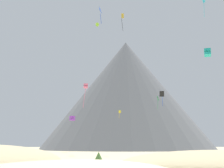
% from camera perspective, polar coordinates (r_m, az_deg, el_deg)
% --- Properties ---
extents(dune_foreground_right, '(27.27, 24.86, 3.01)m').
position_cam_1_polar(dune_foreground_right, '(34.60, 20.90, -14.81)').
color(dune_foreground_right, '#C6B284').
rests_on(dune_foreground_right, ground_plane).
extents(bush_low_patch, '(1.52, 1.52, 1.09)m').
position_cam_1_polar(bush_low_patch, '(41.51, -2.71, -14.22)').
color(bush_low_patch, '#568442').
rests_on(bush_low_patch, ground_plane).
extents(bush_near_left, '(2.25, 2.25, 0.85)m').
position_cam_1_polar(bush_near_left, '(37.06, -21.35, -13.88)').
color(bush_near_left, '#477238').
rests_on(bush_near_left, ground_plane).
extents(rock_massif, '(95.95, 95.95, 46.79)m').
position_cam_1_polar(rock_massif, '(121.21, 3.01, -2.95)').
color(rock_massif, slate).
rests_on(rock_massif, ground_plane).
extents(kite_violet_low, '(1.71, 1.70, 1.28)m').
position_cam_1_polar(kite_violet_low, '(82.16, -8.02, -6.87)').
color(kite_violet_low, purple).
extents(kite_yellow_low, '(0.66, 0.34, 2.38)m').
position_cam_1_polar(kite_yellow_low, '(84.05, 1.54, -5.80)').
color(kite_yellow_low, yellow).
extents(kite_teal_mid, '(1.41, 1.45, 1.31)m').
position_cam_1_polar(kite_teal_mid, '(51.75, 18.70, 6.03)').
color(kite_teal_mid, teal).
extents(kite_rainbow_mid, '(1.00, 0.94, 5.26)m').
position_cam_1_polar(kite_rainbow_mid, '(61.83, -5.33, -0.48)').
color(kite_rainbow_mid, '#E5668C').
extents(kite_blue_high, '(1.03, 1.60, 3.48)m').
position_cam_1_polar(kite_blue_high, '(54.82, -2.46, 14.63)').
color(kite_blue_high, blue).
extents(kite_gold_high, '(0.74, 0.51, 5.05)m').
position_cam_1_polar(kite_gold_high, '(77.85, 2.13, 13.14)').
color(kite_gold_high, gold).
extents(kite_black_low, '(0.99, 0.80, 3.63)m').
position_cam_1_polar(kite_black_low, '(67.97, 10.03, -2.18)').
color(kite_black_low, black).
extents(kite_cyan_high, '(0.49, 1.08, 4.84)m').
position_cam_1_polar(kite_cyan_high, '(73.14, 18.02, 15.35)').
color(kite_cyan_high, '#33BCDB').
extents(kite_green_mid, '(0.43, 0.80, 4.00)m').
position_cam_1_polar(kite_green_mid, '(88.77, 9.23, -3.18)').
color(kite_green_mid, green).
extents(kite_lime_high, '(1.34, 1.19, 1.24)m').
position_cam_1_polar(kite_lime_high, '(87.23, -3.04, 11.88)').
color(kite_lime_high, '#8CD133').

